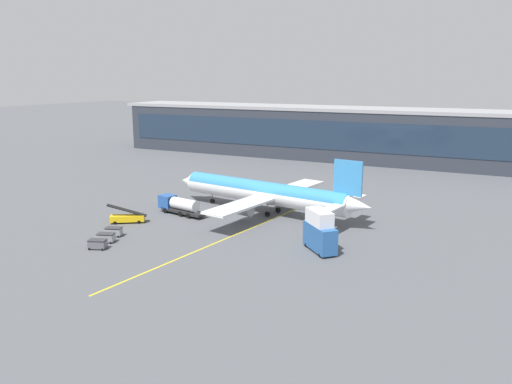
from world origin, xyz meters
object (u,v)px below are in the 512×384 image
at_px(main_airliner, 265,193).
at_px(baggage_cart_2, 114,232).
at_px(fuel_tanker, 179,205).
at_px(catering_lift, 320,232).
at_px(belt_loader, 127,217).
at_px(baggage_cart_0, 98,244).
at_px(baggage_cart_1, 106,238).

bearing_deg(main_airliner, baggage_cart_2, -124.10).
distance_m(fuel_tanker, catering_lift, 32.18).
height_order(main_airliner, belt_loader, main_airliner).
bearing_deg(baggage_cart_0, baggage_cart_2, 109.66).
relative_size(catering_lift, baggage_cart_0, 2.19).
relative_size(baggage_cart_1, baggage_cart_2, 1.00).
bearing_deg(baggage_cart_1, baggage_cart_0, -70.34).
relative_size(catering_lift, baggage_cart_1, 2.19).
distance_m(belt_loader, baggage_cart_1, 11.04).
xyz_separation_m(fuel_tanker, baggage_cart_0, (0.33, -22.32, -0.96)).
relative_size(main_airliner, baggage_cart_1, 14.38).
height_order(belt_loader, baggage_cart_1, belt_loader).
height_order(main_airliner, baggage_cart_0, main_airliner).
xyz_separation_m(fuel_tanker, baggage_cart_2, (-1.82, -16.29, -0.96)).
relative_size(main_airliner, belt_loader, 6.67).
bearing_deg(fuel_tanker, baggage_cart_1, -92.21).
bearing_deg(main_airliner, catering_lift, -43.80).
height_order(main_airliner, baggage_cart_1, main_airliner).
xyz_separation_m(catering_lift, baggage_cart_1, (-31.82, -11.05, -2.28)).
height_order(baggage_cart_0, baggage_cart_2, same).
bearing_deg(fuel_tanker, baggage_cart_0, -89.15).
bearing_deg(belt_loader, baggage_cart_2, -66.23).
distance_m(main_airliner, catering_lift, 23.09).
bearing_deg(fuel_tanker, catering_lift, -14.88).
relative_size(fuel_tanker, catering_lift, 1.68).
bearing_deg(catering_lift, main_airliner, 136.20).
relative_size(baggage_cart_0, baggage_cart_2, 1.00).
distance_m(belt_loader, baggage_cart_2, 7.85).
relative_size(catering_lift, belt_loader, 1.02).
bearing_deg(belt_loader, fuel_tanker, 61.32).
bearing_deg(belt_loader, baggage_cart_0, -68.08).
relative_size(main_airliner, baggage_cart_2, 14.38).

